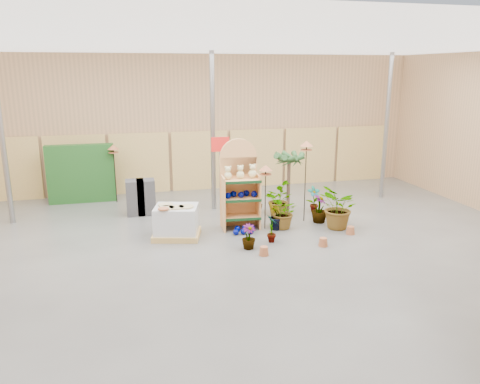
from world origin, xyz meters
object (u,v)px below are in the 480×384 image
Objects in this scene: pallet_stack at (176,222)px; display_shelf at (239,187)px; potted_plant_2 at (283,212)px; bird_table_front at (266,170)px.

display_shelf is at bearing 29.37° from pallet_stack.
potted_plant_2 is (2.73, -0.04, 0.06)m from pallet_stack.
bird_table_front reaches higher than pallet_stack.
bird_table_front reaches higher than potted_plant_2.
bird_table_front is at bearing 17.16° from pallet_stack.
display_shelf is at bearing 155.17° from potted_plant_2.
pallet_stack is at bearing -161.39° from display_shelf.
display_shelf is 1.37× the size of bird_table_front.
potted_plant_2 is (1.04, -0.48, -0.60)m from display_shelf.
display_shelf is 2.56× the size of potted_plant_2.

